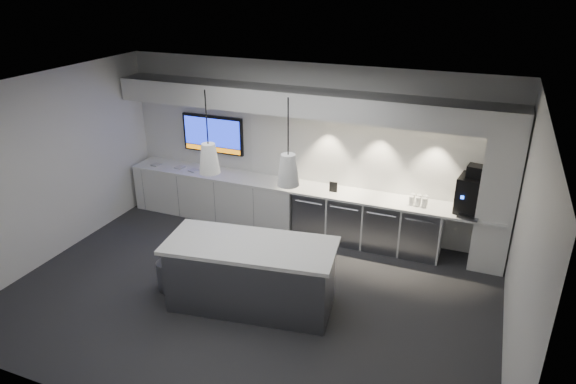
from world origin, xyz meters
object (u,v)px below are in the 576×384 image
at_px(wall_tv, 213,134).
at_px(island, 251,275).
at_px(bin, 168,276).
at_px(coffee_machine, 472,193).

xyz_separation_m(wall_tv, island, (2.05, -2.64, -1.06)).
xyz_separation_m(island, bin, (-1.32, -0.11, -0.27)).
bearing_deg(coffee_machine, wall_tv, -174.36).
distance_m(island, coffee_machine, 3.67).
bearing_deg(wall_tv, island, -52.23).
relative_size(island, coffee_machine, 3.18).
distance_m(island, bin, 1.35).
bearing_deg(wall_tv, bin, -75.22).
relative_size(bin, coffee_machine, 0.60).
xyz_separation_m(wall_tv, coffee_machine, (4.73, -0.25, -0.34)).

